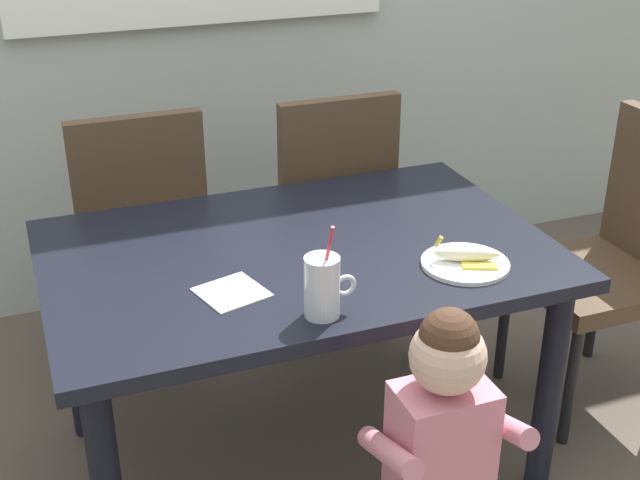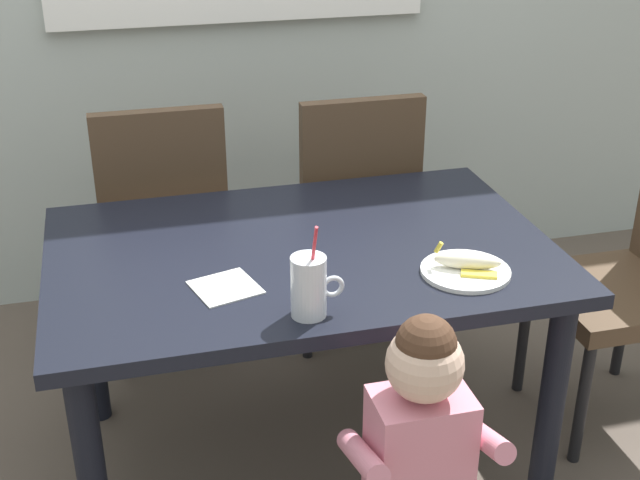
{
  "view_description": "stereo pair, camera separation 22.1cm",
  "coord_description": "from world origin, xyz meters",
  "px_view_note": "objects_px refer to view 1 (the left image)",
  "views": [
    {
      "loc": [
        -0.68,
        -1.95,
        1.75
      ],
      "look_at": [
        0.03,
        -0.09,
        0.78
      ],
      "focal_mm": 47.73,
      "sensor_mm": 36.0,
      "label": 1
    },
    {
      "loc": [
        -0.47,
        -2.02,
        1.75
      ],
      "look_at": [
        0.03,
        -0.09,
        0.78
      ],
      "focal_mm": 47.73,
      "sensor_mm": 36.0,
      "label": 2
    }
  ],
  "objects_px": {
    "dining_table": "(299,280)",
    "snack_plate": "(465,264)",
    "dining_chair_far": "(620,249)",
    "dining_chair_left": "(139,226)",
    "peeled_banana": "(468,254)",
    "dining_chair_right": "(326,204)",
    "paper_napkin": "(232,292)",
    "toddler_standing": "(442,431)",
    "milk_cup": "(323,290)"
  },
  "relations": [
    {
      "from": "dining_table",
      "to": "snack_plate",
      "type": "relative_size",
      "value": 5.92
    },
    {
      "from": "dining_chair_far",
      "to": "snack_plate",
      "type": "bearing_deg",
      "value": -72.53
    },
    {
      "from": "dining_chair_left",
      "to": "peeled_banana",
      "type": "bearing_deg",
      "value": 126.8
    },
    {
      "from": "dining_chair_right",
      "to": "paper_napkin",
      "type": "relative_size",
      "value": 6.4
    },
    {
      "from": "dining_table",
      "to": "dining_chair_far",
      "type": "xyz_separation_m",
      "value": [
        1.07,
        -0.03,
        -0.08
      ]
    },
    {
      "from": "dining_chair_far",
      "to": "peeled_banana",
      "type": "height_order",
      "value": "dining_chair_far"
    },
    {
      "from": "snack_plate",
      "to": "dining_chair_left",
      "type": "bearing_deg",
      "value": 126.46
    },
    {
      "from": "dining_chair_left",
      "to": "dining_chair_right",
      "type": "xyz_separation_m",
      "value": [
        0.66,
        -0.05,
        0.0
      ]
    },
    {
      "from": "toddler_standing",
      "to": "milk_cup",
      "type": "xyz_separation_m",
      "value": [
        -0.19,
        0.26,
        0.26
      ]
    },
    {
      "from": "dining_table",
      "to": "toddler_standing",
      "type": "distance_m",
      "value": 0.64
    },
    {
      "from": "dining_chair_far",
      "to": "paper_napkin",
      "type": "height_order",
      "value": "dining_chair_far"
    },
    {
      "from": "milk_cup",
      "to": "paper_napkin",
      "type": "distance_m",
      "value": 0.25
    },
    {
      "from": "toddler_standing",
      "to": "milk_cup",
      "type": "height_order",
      "value": "milk_cup"
    },
    {
      "from": "dining_table",
      "to": "paper_napkin",
      "type": "height_order",
      "value": "paper_napkin"
    },
    {
      "from": "dining_chair_left",
      "to": "milk_cup",
      "type": "bearing_deg",
      "value": 104.04
    },
    {
      "from": "dining_chair_far",
      "to": "paper_napkin",
      "type": "bearing_deg",
      "value": -83.72
    },
    {
      "from": "dining_table",
      "to": "toddler_standing",
      "type": "bearing_deg",
      "value": -78.78
    },
    {
      "from": "dining_chair_right",
      "to": "dining_chair_far",
      "type": "relative_size",
      "value": 1.0
    },
    {
      "from": "paper_napkin",
      "to": "dining_chair_right",
      "type": "bearing_deg",
      "value": 55.19
    },
    {
      "from": "dining_table",
      "to": "dining_chair_right",
      "type": "xyz_separation_m",
      "value": [
        0.33,
        0.64,
        -0.08
      ]
    },
    {
      "from": "dining_table",
      "to": "dining_chair_left",
      "type": "distance_m",
      "value": 0.77
    },
    {
      "from": "milk_cup",
      "to": "peeled_banana",
      "type": "height_order",
      "value": "milk_cup"
    },
    {
      "from": "dining_chair_left",
      "to": "dining_chair_far",
      "type": "relative_size",
      "value": 1.0
    },
    {
      "from": "dining_chair_right",
      "to": "paper_napkin",
      "type": "xyz_separation_m",
      "value": [
        -0.57,
        -0.82,
        0.18
      ]
    },
    {
      "from": "toddler_standing",
      "to": "dining_chair_right",
      "type": "bearing_deg",
      "value": 80.47
    },
    {
      "from": "toddler_standing",
      "to": "milk_cup",
      "type": "distance_m",
      "value": 0.42
    },
    {
      "from": "paper_napkin",
      "to": "dining_chair_far",
      "type": "bearing_deg",
      "value": 6.28
    },
    {
      "from": "dining_table",
      "to": "milk_cup",
      "type": "xyz_separation_m",
      "value": [
        -0.06,
        -0.35,
        0.16
      ]
    },
    {
      "from": "dining_table",
      "to": "toddler_standing",
      "type": "xyz_separation_m",
      "value": [
        0.12,
        -0.62,
        -0.1
      ]
    },
    {
      "from": "peeled_banana",
      "to": "paper_napkin",
      "type": "height_order",
      "value": "peeled_banana"
    },
    {
      "from": "dining_chair_far",
      "to": "dining_table",
      "type": "bearing_deg",
      "value": -91.68
    },
    {
      "from": "toddler_standing",
      "to": "paper_napkin",
      "type": "height_order",
      "value": "toddler_standing"
    },
    {
      "from": "dining_chair_right",
      "to": "peeled_banana",
      "type": "bearing_deg",
      "value": 92.86
    },
    {
      "from": "dining_chair_right",
      "to": "dining_chair_far",
      "type": "distance_m",
      "value": 1.0
    },
    {
      "from": "snack_plate",
      "to": "peeled_banana",
      "type": "relative_size",
      "value": 1.33
    },
    {
      "from": "paper_napkin",
      "to": "dining_table",
      "type": "bearing_deg",
      "value": 36.68
    },
    {
      "from": "dining_chair_far",
      "to": "peeled_banana",
      "type": "xyz_separation_m",
      "value": [
        -0.69,
        -0.22,
        0.21
      ]
    },
    {
      "from": "dining_chair_right",
      "to": "milk_cup",
      "type": "relative_size",
      "value": 3.89
    },
    {
      "from": "dining_chair_right",
      "to": "dining_chair_left",
      "type": "bearing_deg",
      "value": -4.13
    },
    {
      "from": "dining_table",
      "to": "snack_plate",
      "type": "bearing_deg",
      "value": -34.19
    },
    {
      "from": "dining_table",
      "to": "paper_napkin",
      "type": "distance_m",
      "value": 0.31
    },
    {
      "from": "dining_chair_right",
      "to": "toddler_standing",
      "type": "xyz_separation_m",
      "value": [
        -0.21,
        -1.26,
        -0.02
      ]
    },
    {
      "from": "snack_plate",
      "to": "peeled_banana",
      "type": "xyz_separation_m",
      "value": [
        0.01,
        0.0,
        0.03
      ]
    },
    {
      "from": "dining_chair_left",
      "to": "dining_chair_right",
      "type": "distance_m",
      "value": 0.66
    },
    {
      "from": "toddler_standing",
      "to": "dining_table",
      "type": "bearing_deg",
      "value": 101.22
    },
    {
      "from": "dining_chair_right",
      "to": "dining_chair_far",
      "type": "bearing_deg",
      "value": 137.62
    },
    {
      "from": "dining_chair_left",
      "to": "dining_chair_far",
      "type": "bearing_deg",
      "value": 152.69
    },
    {
      "from": "dining_chair_far",
      "to": "paper_napkin",
      "type": "distance_m",
      "value": 1.33
    },
    {
      "from": "dining_chair_left",
      "to": "snack_plate",
      "type": "relative_size",
      "value": 4.17
    },
    {
      "from": "dining_table",
      "to": "peeled_banana",
      "type": "height_order",
      "value": "peeled_banana"
    }
  ]
}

